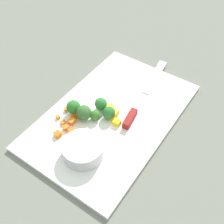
# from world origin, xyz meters

# --- Properties ---
(ground_plane) EXTENTS (4.00, 4.00, 0.00)m
(ground_plane) POSITION_xyz_m (0.00, 0.00, 0.00)
(ground_plane) COLOR slate
(cutting_board) EXTENTS (0.50, 0.32, 0.01)m
(cutting_board) POSITION_xyz_m (0.00, 0.00, 0.01)
(cutting_board) COLOR white
(cutting_board) RESTS_ON ground_plane
(prep_bowl) EXTENTS (0.11, 0.11, 0.04)m
(prep_bowl) POSITION_xyz_m (-0.15, -0.02, 0.03)
(prep_bowl) COLOR beige
(prep_bowl) RESTS_ON cutting_board
(chef_knife) EXTENTS (0.32, 0.07, 0.02)m
(chef_knife) POSITION_xyz_m (0.08, -0.04, 0.02)
(chef_knife) COLOR silver
(chef_knife) RESTS_ON cutting_board
(carrot_dice_0) EXTENTS (0.02, 0.02, 0.01)m
(carrot_dice_0) POSITION_xyz_m (-0.10, 0.03, 0.02)
(carrot_dice_0) COLOR orange
(carrot_dice_0) RESTS_ON cutting_board
(carrot_dice_1) EXTENTS (0.02, 0.02, 0.01)m
(carrot_dice_1) POSITION_xyz_m (-0.10, 0.09, 0.02)
(carrot_dice_1) COLOR orange
(carrot_dice_1) RESTS_ON cutting_board
(carrot_dice_2) EXTENTS (0.02, 0.02, 0.01)m
(carrot_dice_2) POSITION_xyz_m (-0.14, 0.08, 0.02)
(carrot_dice_2) COLOR orange
(carrot_dice_2) RESTS_ON cutting_board
(carrot_dice_3) EXTENTS (0.02, 0.02, 0.01)m
(carrot_dice_3) POSITION_xyz_m (-0.12, 0.07, 0.02)
(carrot_dice_3) COLOR orange
(carrot_dice_3) RESTS_ON cutting_board
(carrot_dice_4) EXTENTS (0.02, 0.02, 0.02)m
(carrot_dice_4) POSITION_xyz_m (-0.06, 0.08, 0.02)
(carrot_dice_4) COLOR orange
(carrot_dice_4) RESTS_ON cutting_board
(carrot_dice_5) EXTENTS (0.01, 0.01, 0.01)m
(carrot_dice_5) POSITION_xyz_m (-0.05, 0.07, 0.02)
(carrot_dice_5) COLOR orange
(carrot_dice_5) RESTS_ON cutting_board
(carrot_dice_6) EXTENTS (0.02, 0.02, 0.01)m
(carrot_dice_6) POSITION_xyz_m (-0.09, 0.07, 0.02)
(carrot_dice_6) COLOR orange
(carrot_dice_6) RESTS_ON cutting_board
(carrot_dice_7) EXTENTS (0.02, 0.02, 0.02)m
(carrot_dice_7) POSITION_xyz_m (-0.12, 0.05, 0.02)
(carrot_dice_7) COLOR orange
(carrot_dice_7) RESTS_ON cutting_board
(carrot_dice_8) EXTENTS (0.02, 0.02, 0.01)m
(carrot_dice_8) POSITION_xyz_m (-0.06, 0.12, 0.02)
(carrot_dice_8) COLOR orange
(carrot_dice_8) RESTS_ON cutting_board
(carrot_dice_9) EXTENTS (0.01, 0.01, 0.01)m
(carrot_dice_9) POSITION_xyz_m (-0.10, 0.12, 0.02)
(carrot_dice_9) COLOR orange
(carrot_dice_9) RESTS_ON cutting_board
(pepper_dice_0) EXTENTS (0.03, 0.02, 0.02)m
(pepper_dice_0) POSITION_xyz_m (-0.01, -0.01, 0.02)
(pepper_dice_0) COLOR yellow
(pepper_dice_0) RESTS_ON cutting_board
(pepper_dice_1) EXTENTS (0.02, 0.02, 0.02)m
(pepper_dice_1) POSITION_xyz_m (-0.02, -0.03, 0.02)
(pepper_dice_1) COLOR yellow
(pepper_dice_1) RESTS_ON cutting_board
(pepper_dice_2) EXTENTS (0.03, 0.03, 0.02)m
(pepper_dice_2) POSITION_xyz_m (0.01, 0.01, 0.02)
(pepper_dice_2) COLOR yellow
(pepper_dice_2) RESTS_ON cutting_board
(pepper_dice_3) EXTENTS (0.02, 0.02, 0.02)m
(pepper_dice_3) POSITION_xyz_m (0.00, -0.01, 0.02)
(pepper_dice_3) COLOR yellow
(pepper_dice_3) RESTS_ON cutting_board
(broccoli_floret_0) EXTENTS (0.04, 0.04, 0.05)m
(broccoli_floret_0) POSITION_xyz_m (-0.06, 0.06, 0.04)
(broccoli_floret_0) COLOR #95BD6C
(broccoli_floret_0) RESTS_ON cutting_board
(broccoli_floret_1) EXTENTS (0.04, 0.04, 0.04)m
(broccoli_floret_1) POSITION_xyz_m (-0.01, -0.00, 0.03)
(broccoli_floret_1) COLOR #87AD5F
(broccoli_floret_1) RESTS_ON cutting_board
(broccoli_floret_2) EXTENTS (0.04, 0.04, 0.04)m
(broccoli_floret_2) POSITION_xyz_m (0.00, 0.04, 0.03)
(broccoli_floret_2) COLOR #82AB61
(broccoli_floret_2) RESTS_ON cutting_board
(broccoli_floret_3) EXTENTS (0.04, 0.04, 0.05)m
(broccoli_floret_3) POSITION_xyz_m (-0.06, 0.09, 0.04)
(broccoli_floret_3) COLOR #86B457
(broccoli_floret_3) RESTS_ON cutting_board
(broccoli_floret_4) EXTENTS (0.03, 0.03, 0.03)m
(broccoli_floret_4) POSITION_xyz_m (-0.04, 0.03, 0.03)
(broccoli_floret_4) COLOR #8DBB60
(broccoli_floret_4) RESTS_ON cutting_board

